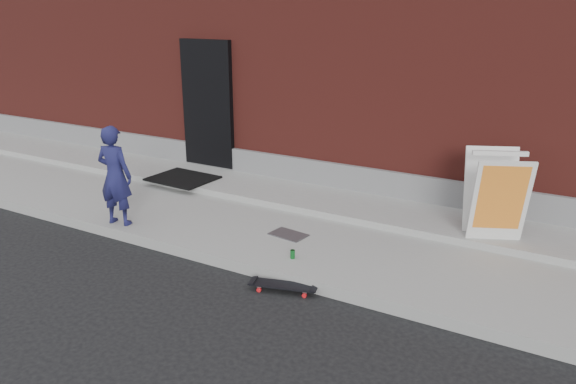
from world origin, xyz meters
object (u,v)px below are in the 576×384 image
Objects in this scene: skateboard at (283,286)px; pizza_sign at (496,195)px; soda_can at (293,254)px; child at (115,176)px.

skateboard is 0.70× the size of pizza_sign.
skateboard is at bearing -71.33° from soda_can.
child is 1.25× the size of pizza_sign.
soda_can is at bearing 108.67° from skateboard.
pizza_sign is 2.67m from soda_can.
child is 3.00m from skateboard.
soda_can is (-1.99, -1.67, -0.61)m from pizza_sign.
skateboard is at bearing 164.34° from child.
pizza_sign is (4.69, 1.88, -0.04)m from child.
pizza_sign is 10.39× the size of soda_can.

